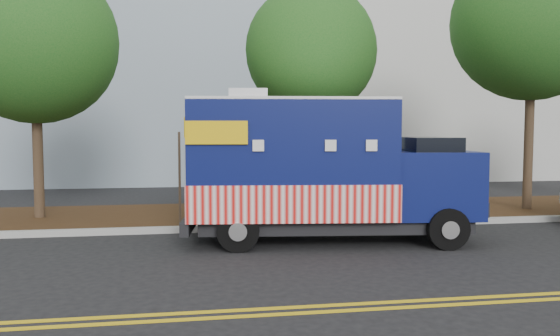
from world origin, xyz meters
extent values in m
plane|color=black|center=(0.00, 0.00, 0.00)|extent=(120.00, 120.00, 0.00)
cube|color=#9E9E99|center=(0.00, 1.40, 0.07)|extent=(120.00, 0.18, 0.15)
cube|color=#311B0D|center=(0.00, 3.50, 0.07)|extent=(120.00, 4.00, 0.15)
cube|color=gold|center=(0.00, -4.45, 0.01)|extent=(120.00, 0.10, 0.01)
cube|color=gold|center=(0.00, -4.70, 0.01)|extent=(120.00, 0.10, 0.01)
cylinder|color=#38281C|center=(-5.38, 3.42, 1.83)|extent=(0.26, 0.26, 3.66)
sphere|color=#17541A|center=(-5.38, 3.42, 4.73)|extent=(4.25, 4.25, 4.25)
cylinder|color=#38281C|center=(1.92, 3.38, 1.86)|extent=(0.26, 0.26, 3.73)
sphere|color=#17541A|center=(1.92, 3.38, 4.65)|extent=(3.67, 3.67, 3.67)
cylinder|color=#38281C|center=(8.26, 2.77, 2.21)|extent=(0.26, 0.26, 4.43)
sphere|color=#17541A|center=(8.26, 2.77, 5.57)|extent=(4.57, 4.57, 4.57)
cube|color=#473828|center=(-1.70, 1.65, 1.20)|extent=(0.06, 0.06, 2.40)
cube|color=black|center=(1.64, -0.06, 0.43)|extent=(5.89, 2.58, 0.29)
cube|color=#0B134F|center=(0.73, 0.05, 1.83)|extent=(4.52, 2.82, 2.45)
cube|color=red|center=(0.73, 0.05, 0.97)|extent=(4.57, 2.89, 0.76)
cube|color=white|center=(0.73, 0.05, 3.08)|extent=(4.52, 2.82, 0.06)
cube|color=#B7B7BA|center=(-0.18, 0.16, 3.21)|extent=(0.90, 0.90, 0.22)
cube|color=#0B134F|center=(3.76, -0.30, 1.27)|extent=(2.08, 2.39, 1.43)
cube|color=black|center=(3.71, -0.30, 1.96)|extent=(1.24, 2.09, 0.66)
cube|color=black|center=(4.69, -0.41, 0.79)|extent=(0.32, 2.03, 0.31)
cube|color=black|center=(-1.45, 0.30, 0.46)|extent=(0.45, 2.30, 0.29)
cube|color=#B7B7BA|center=(-1.42, 0.30, 1.88)|extent=(0.25, 1.83, 1.94)
cube|color=#B7B7BA|center=(1.17, 1.22, 1.88)|extent=(1.83, 0.25, 1.12)
cube|color=yellow|center=(-0.93, -0.98, 2.39)|extent=(1.22, 0.16, 0.46)
cube|color=yellow|center=(-0.65, 1.43, 2.39)|extent=(1.22, 0.16, 0.46)
cylinder|color=black|center=(3.74, -1.35, 0.43)|extent=(0.88, 0.38, 0.86)
cylinder|color=black|center=(3.99, 0.72, 0.43)|extent=(0.88, 0.38, 0.86)
cylinder|color=black|center=(-0.51, -0.85, 0.43)|extent=(0.88, 0.38, 0.86)
cylinder|color=black|center=(-0.27, 1.21, 0.43)|extent=(0.88, 0.38, 0.86)
camera|label=1|loc=(-1.43, -11.68, 2.45)|focal=35.00mm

